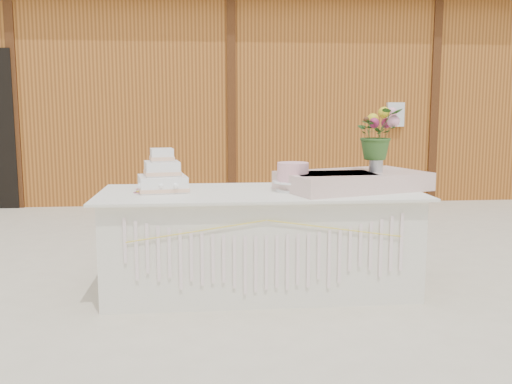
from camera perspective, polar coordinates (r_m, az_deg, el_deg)
ground at (r=4.47m, az=0.37°, el=-9.74°), size 80.00×80.00×0.00m
barn at (r=10.23m, az=-3.14°, el=9.96°), size 12.60×4.60×3.30m
cake_table at (r=4.36m, az=0.38°, el=-4.91°), size 2.40×1.00×0.77m
wedding_cake at (r=4.33m, az=-9.35°, el=1.51°), size 0.41×0.41×0.32m
pink_cake_stand at (r=4.29m, az=3.71°, el=1.69°), size 0.30×0.30×0.22m
satin_runner at (r=4.43m, az=9.63°, el=1.12°), size 1.22×0.93×0.14m
flower_vase at (r=4.45m, az=11.91°, el=2.90°), size 0.11×0.11×0.14m
bouquet at (r=4.44m, az=12.01°, el=6.34°), size 0.41×0.38×0.39m
loose_flowers at (r=4.42m, az=-12.09°, el=0.23°), size 0.19×0.32×0.02m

